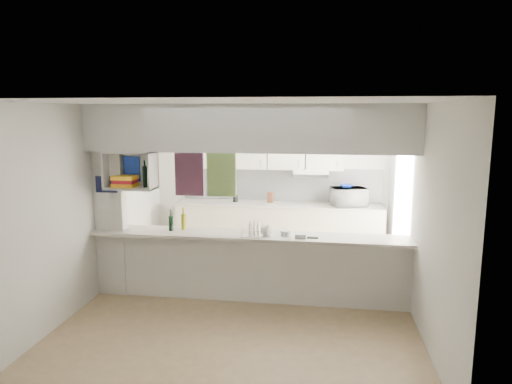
% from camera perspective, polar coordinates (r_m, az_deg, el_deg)
% --- Properties ---
extents(floor, '(4.80, 4.80, 0.00)m').
position_cam_1_polar(floor, '(6.32, -0.97, -13.34)').
color(floor, '#927954').
rests_on(floor, ground).
extents(ceiling, '(4.80, 4.80, 0.00)m').
position_cam_1_polar(ceiling, '(5.82, -1.05, 10.93)').
color(ceiling, white).
rests_on(ceiling, wall_back).
extents(wall_back, '(4.20, 0.00, 4.20)m').
position_cam_1_polar(wall_back, '(8.28, 1.74, 1.56)').
color(wall_back, silver).
rests_on(wall_back, floor).
extents(wall_left, '(0.00, 4.80, 4.80)m').
position_cam_1_polar(wall_left, '(6.61, -19.27, -1.08)').
color(wall_left, silver).
rests_on(wall_left, floor).
extents(wall_right, '(0.00, 4.80, 4.80)m').
position_cam_1_polar(wall_right, '(5.97, 19.32, -2.21)').
color(wall_right, silver).
rests_on(wall_right, floor).
extents(servery_partition, '(4.20, 0.50, 2.60)m').
position_cam_1_polar(servery_partition, '(5.91, -2.68, 1.76)').
color(servery_partition, silver).
rests_on(servery_partition, floor).
extents(cubby_shelf, '(0.65, 0.35, 0.50)m').
position_cam_1_polar(cubby_shelf, '(6.26, -15.42, 2.34)').
color(cubby_shelf, white).
rests_on(cubby_shelf, bulkhead).
extents(kitchen_run, '(3.60, 0.63, 2.24)m').
position_cam_1_polar(kitchen_run, '(8.09, 2.63, -2.06)').
color(kitchen_run, silver).
rests_on(kitchen_run, floor).
extents(microwave, '(0.65, 0.53, 0.31)m').
position_cam_1_polar(microwave, '(7.96, 11.52, -0.60)').
color(microwave, white).
rests_on(microwave, bench_top).
extents(bowl, '(0.23, 0.23, 0.06)m').
position_cam_1_polar(bowl, '(7.93, 11.26, 0.73)').
color(bowl, navy).
rests_on(bowl, microwave).
extents(dish_rack, '(0.41, 0.32, 0.21)m').
position_cam_1_polar(dish_rack, '(5.94, 0.13, -4.65)').
color(dish_rack, silver).
rests_on(dish_rack, breakfast_bar).
extents(cup, '(0.14, 0.14, 0.11)m').
position_cam_1_polar(cup, '(5.91, 1.24, -4.87)').
color(cup, white).
rests_on(cup, dish_rack).
extents(wine_bottles, '(0.21, 0.14, 0.31)m').
position_cam_1_polar(wine_bottles, '(6.28, -9.78, -3.70)').
color(wine_bottles, black).
rests_on(wine_bottles, breakfast_bar).
extents(plastic_tubs, '(0.49, 0.22, 0.07)m').
position_cam_1_polar(plastic_tubs, '(5.90, 4.55, -5.28)').
color(plastic_tubs, silver).
rests_on(plastic_tubs, breakfast_bar).
extents(utensil_jar, '(0.09, 0.09, 0.13)m').
position_cam_1_polar(utensil_jar, '(8.18, -2.60, -0.80)').
color(utensil_jar, black).
rests_on(utensil_jar, bench_top).
extents(knife_block, '(0.12, 0.11, 0.19)m').
position_cam_1_polar(knife_block, '(8.10, 1.81, -0.67)').
color(knife_block, brown).
rests_on(knife_block, bench_top).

